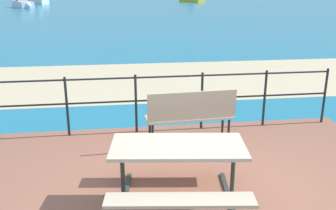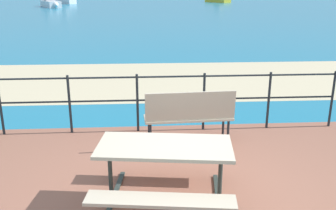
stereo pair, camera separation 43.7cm
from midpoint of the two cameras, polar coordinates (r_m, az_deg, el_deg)
name	(u,v)px [view 1 (the left image)]	position (r m, az deg, el deg)	size (l,w,h in m)	color
ground_plane	(197,206)	(4.75, 1.71, -15.04)	(240.00, 240.00, 0.00)	beige
patio_paving	(197,203)	(4.74, 1.71, -14.73)	(6.40, 5.20, 0.06)	#935B47
sea_water	(122,8)	(44.01, -7.34, 14.33)	(90.00, 90.00, 0.01)	teal
beach_strip	(149,80)	(10.69, -4.08, 3.85)	(54.00, 4.52, 0.01)	beige
picnic_table	(178,161)	(4.36, -1.39, -8.47)	(1.70, 1.68, 0.79)	#BCAD93
park_bench	(191,113)	(5.99, 1.39, -1.20)	(1.44, 0.49, 0.95)	#BCAD93
railing_fence	(169,95)	(6.62, -1.70, 1.45)	(5.94, 0.04, 1.05)	#1E2328
boat_near	(23,4)	(47.86, -21.42, 14.10)	(3.43, 5.55, 1.31)	silver
boat_mid	(35,0)	(56.30, -19.79, 14.73)	(4.25, 3.90, 1.58)	silver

